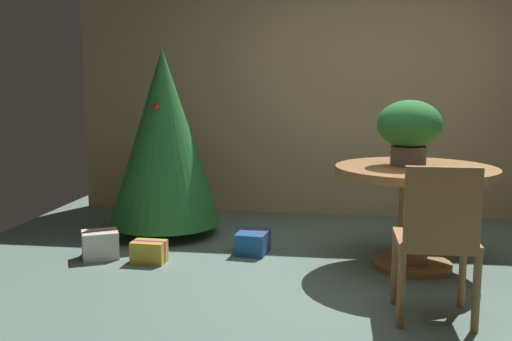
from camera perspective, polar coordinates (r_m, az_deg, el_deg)
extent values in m
plane|color=slate|center=(3.98, 11.88, -11.28)|extent=(6.60, 6.60, 0.00)
cube|color=tan|center=(5.94, 10.95, 8.00)|extent=(6.00, 0.10, 2.60)
cylinder|color=#9E6B3D|center=(4.44, 15.25, -9.01)|extent=(0.58, 0.58, 0.04)
cylinder|color=#9E6B3D|center=(4.35, 15.43, -4.63)|extent=(0.22, 0.22, 0.66)
cylinder|color=#9E6B3D|center=(4.29, 15.61, 0.01)|extent=(1.15, 1.15, 0.06)
cylinder|color=#665B51|center=(4.32, 14.92, 1.42)|extent=(0.26, 0.26, 0.14)
ellipsoid|color=#287533|center=(4.30, 15.03, 4.50)|extent=(0.46, 0.46, 0.35)
sphere|color=red|center=(4.46, 14.68, 5.69)|extent=(0.06, 0.06, 0.06)
sphere|color=red|center=(4.20, 17.27, 4.87)|extent=(0.06, 0.06, 0.06)
cylinder|color=#9E6B3D|center=(3.65, 13.66, -9.60)|extent=(0.04, 0.04, 0.43)
cylinder|color=#9E6B3D|center=(3.71, 19.87, -9.58)|extent=(0.04, 0.04, 0.43)
cylinder|color=#9E6B3D|center=(3.31, 14.24, -11.50)|extent=(0.04, 0.04, 0.43)
cylinder|color=#9E6B3D|center=(3.38, 21.08, -11.41)|extent=(0.04, 0.04, 0.43)
cube|color=#9E6B3D|center=(3.43, 17.39, -6.71)|extent=(0.44, 0.40, 0.05)
cube|color=#9E6B3D|center=(3.21, 18.07, -3.41)|extent=(0.40, 0.05, 0.43)
cylinder|color=brown|center=(5.25, -8.94, -5.72)|extent=(0.10, 0.10, 0.11)
cone|color=#287533|center=(5.12, -9.15, 3.31)|extent=(0.99, 0.99, 1.55)
sphere|color=silver|center=(5.06, -10.98, 5.41)|extent=(0.04, 0.04, 0.04)
sphere|color=red|center=(4.96, -9.89, 6.24)|extent=(0.06, 0.06, 0.06)
sphere|color=#2D51A8|center=(5.30, -11.57, 1.14)|extent=(0.05, 0.05, 0.05)
sphere|color=#2D51A8|center=(5.22, -7.00, 4.00)|extent=(0.04, 0.04, 0.04)
cube|color=silver|center=(4.65, -15.25, -7.13)|extent=(0.34, 0.32, 0.21)
cube|color=red|center=(4.65, -15.25, -7.13)|extent=(0.25, 0.15, 0.21)
cube|color=#1E569E|center=(4.61, -0.32, -7.17)|extent=(0.26, 0.31, 0.17)
cube|color=#9E287A|center=(4.61, -0.32, -7.17)|extent=(0.23, 0.06, 0.18)
cube|color=gold|center=(4.45, -10.60, -7.97)|extent=(0.26, 0.17, 0.17)
cube|color=#9E287A|center=(4.45, -10.60, -7.97)|extent=(0.25, 0.04, 0.17)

